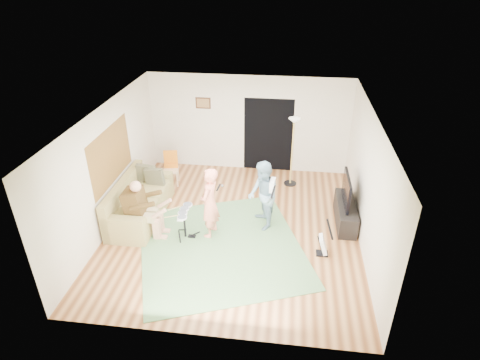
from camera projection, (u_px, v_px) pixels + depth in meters
The scene contains 19 objects.
floor at pixel (234, 228), 9.07m from camera, with size 6.00×6.00×0.00m, color brown.
walls at pixel (233, 175), 8.41m from camera, with size 5.50×6.00×2.70m, color beige, non-canonical shape.
ceiling at pixel (233, 114), 7.76m from camera, with size 6.00×6.00×0.00m, color white.
window_blinds at pixel (111, 155), 8.79m from camera, with size 2.05×2.05×0.00m, color olive.
doorway at pixel (268, 135), 11.09m from camera, with size 2.10×2.10×0.00m, color black.
picture_frame at pixel (203, 103), 10.88m from camera, with size 0.42×0.03×0.32m, color #3F2314.
area_rug at pixel (221, 246), 8.46m from camera, with size 3.28×3.43×0.02m, color #4D7748.
sofa at pixel (137, 205), 9.33m from camera, with size 0.94×2.27×0.92m.
drummer at pixel (144, 214), 8.62m from camera, with size 0.86×0.48×1.32m.
drum_kit at pixel (185, 225), 8.62m from camera, with size 0.38×0.69×0.71m.
singer at pixel (210, 203), 8.47m from camera, with size 0.59×0.39×1.61m, color #E77D64.
microphone at pixel (218, 187), 8.26m from camera, with size 0.06×0.06×0.24m, color black, non-canonical shape.
guitarist at pixel (263, 196), 8.75m from camera, with size 0.77×0.60×1.59m, color #7293A7.
guitar_held at pixel (272, 185), 8.59m from camera, with size 0.12×0.60×0.26m, color white, non-canonical shape.
guitar_spare at pixel (323, 244), 8.13m from camera, with size 0.32×0.28×0.87m.
torchiere_lamp at pixel (293, 140), 10.22m from camera, with size 0.33×0.33×1.86m.
dining_chair at pixel (172, 173), 10.72m from camera, with size 0.45×0.47×0.90m.
tv_cabinet at pixel (345, 213), 9.14m from camera, with size 0.40×1.40×0.50m, color black.
television at pixel (347, 190), 8.86m from camera, with size 0.06×1.02×0.67m, color black.
Camera 1 is at (1.08, -7.34, 5.33)m, focal length 30.00 mm.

